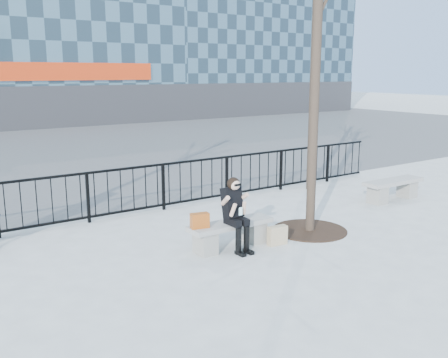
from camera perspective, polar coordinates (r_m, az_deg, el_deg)
ground at (r=9.26m, az=0.77°, el=-7.83°), size 120.00×120.00×0.00m
street_surface at (r=22.89m, az=-21.51°, el=3.34°), size 60.00×23.00×0.01m
railing at (r=11.59m, az=-7.82°, el=-1.00°), size 14.00×0.06×1.10m
tree_grate at (r=10.35m, az=9.76°, el=-5.77°), size 1.50×1.50×0.02m
bench_main at (r=9.16m, az=0.78°, el=-6.06°), size 1.65×0.46×0.49m
bench_second at (r=13.23m, az=18.75°, el=-0.93°), size 1.75×0.49×0.52m
seated_woman at (r=8.93m, az=1.38°, el=-4.07°), size 0.50×0.64×1.34m
handbag at (r=8.74m, az=-2.79°, el=-4.77°), size 0.35×0.22×0.26m
shopping_bag at (r=9.41m, az=6.12°, el=-6.43°), size 0.39×0.18×0.36m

